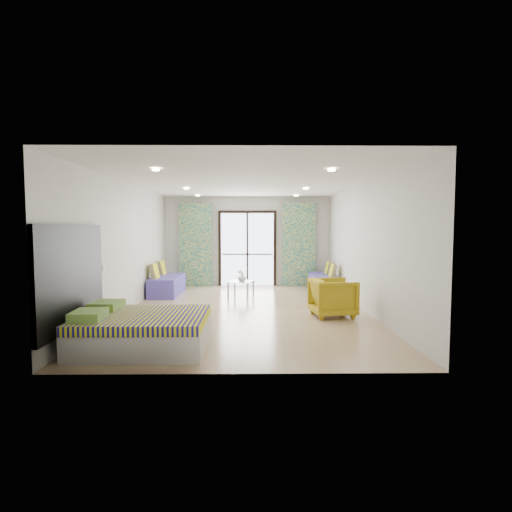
{
  "coord_description": "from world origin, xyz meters",
  "views": [
    {
      "loc": [
        0.11,
        -8.43,
        1.75
      ],
      "look_at": [
        0.22,
        0.1,
        1.15
      ],
      "focal_mm": 28.0,
      "sensor_mm": 36.0,
      "label": 1
    }
  ],
  "objects_px": {
    "daybed_left": "(167,284)",
    "bed": "(142,330)",
    "daybed_right": "(323,282)",
    "armchair": "(333,296)",
    "coffee_table": "(241,283)"
  },
  "relations": [
    {
      "from": "daybed_left",
      "to": "bed",
      "type": "bearing_deg",
      "value": -82.3
    },
    {
      "from": "daybed_right",
      "to": "armchair",
      "type": "relative_size",
      "value": 1.97
    },
    {
      "from": "daybed_right",
      "to": "armchair",
      "type": "distance_m",
      "value": 3.22
    },
    {
      "from": "daybed_left",
      "to": "coffee_table",
      "type": "xyz_separation_m",
      "value": [
        1.97,
        -0.31,
        0.08
      ]
    },
    {
      "from": "bed",
      "to": "daybed_right",
      "type": "bearing_deg",
      "value": 55.71
    },
    {
      "from": "bed",
      "to": "armchair",
      "type": "xyz_separation_m",
      "value": [
        3.21,
        2.07,
        0.15
      ]
    },
    {
      "from": "daybed_left",
      "to": "armchair",
      "type": "distance_m",
      "value": 4.69
    },
    {
      "from": "daybed_right",
      "to": "coffee_table",
      "type": "bearing_deg",
      "value": -157.9
    },
    {
      "from": "daybed_left",
      "to": "daybed_right",
      "type": "height_order",
      "value": "daybed_left"
    },
    {
      "from": "bed",
      "to": "daybed_right",
      "type": "relative_size",
      "value": 1.12
    },
    {
      "from": "armchair",
      "to": "coffee_table",
      "type": "bearing_deg",
      "value": 31.17
    },
    {
      "from": "daybed_right",
      "to": "armchair",
      "type": "bearing_deg",
      "value": -94.88
    },
    {
      "from": "daybed_right",
      "to": "armchair",
      "type": "height_order",
      "value": "armchair"
    },
    {
      "from": "coffee_table",
      "to": "daybed_left",
      "type": "bearing_deg",
      "value": 170.91
    },
    {
      "from": "daybed_right",
      "to": "bed",
      "type": "bearing_deg",
      "value": -122.37
    }
  ]
}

